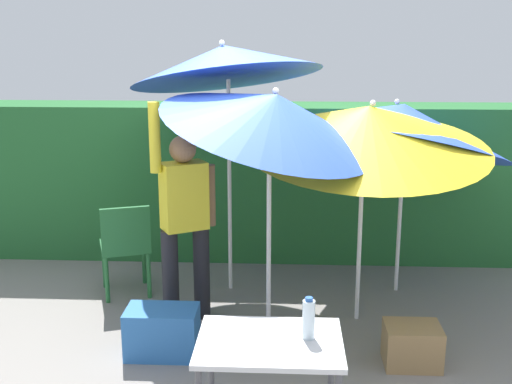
{
  "coord_description": "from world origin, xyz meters",
  "views": [
    {
      "loc": [
        0.26,
        -4.89,
        2.39
      ],
      "look_at": [
        0.0,
        0.3,
        1.1
      ],
      "focal_mm": 44.72,
      "sensor_mm": 36.0,
      "label": 1
    }
  ],
  "objects": [
    {
      "name": "ground_plane",
      "position": [
        0.0,
        0.0,
        0.0
      ],
      "size": [
        24.0,
        24.0,
        0.0
      ],
      "primitive_type": "plane",
      "color": "gray"
    },
    {
      "name": "hedge_row",
      "position": [
        0.0,
        1.89,
        0.83
      ],
      "size": [
        8.0,
        0.7,
        1.66
      ],
      "primitive_type": "cube",
      "color": "#23602D",
      "rests_on": "ground_plane"
    },
    {
      "name": "umbrella_rainbow",
      "position": [
        0.9,
        0.23,
        1.67
      ],
      "size": [
        1.99,
        2.01,
        2.02
      ],
      "color": "silver",
      "rests_on": "ground_plane"
    },
    {
      "name": "umbrella_orange",
      "position": [
        1.28,
        0.93,
        1.6
      ],
      "size": [
        2.16,
        2.08,
        2.18
      ],
      "color": "silver",
      "rests_on": "ground_plane"
    },
    {
      "name": "umbrella_yellow",
      "position": [
        -0.3,
        0.84,
        2.15
      ],
      "size": [
        1.77,
        1.74,
        2.55
      ],
      "color": "silver",
      "rests_on": "ground_plane"
    },
    {
      "name": "umbrella_navy",
      "position": [
        0.15,
        -0.12,
        1.81
      ],
      "size": [
        1.75,
        1.69,
        2.29
      ],
      "color": "silver",
      "rests_on": "ground_plane"
    },
    {
      "name": "person_vendor",
      "position": [
        -0.58,
        0.14,
        0.93
      ],
      "size": [
        0.52,
        0.37,
        1.88
      ],
      "color": "black",
      "rests_on": "ground_plane"
    },
    {
      "name": "chair_plastic",
      "position": [
        -1.23,
        0.63,
        0.51
      ],
      "size": [
        0.56,
        0.56,
        0.89
      ],
      "color": "#236633",
      "rests_on": "ground_plane"
    },
    {
      "name": "cooler_box",
      "position": [
        -0.68,
        -0.48,
        0.19
      ],
      "size": [
        0.54,
        0.33,
        0.37
      ],
      "primitive_type": "cube",
      "color": "#2D6BB7",
      "rests_on": "ground_plane"
    },
    {
      "name": "crate_cardboard",
      "position": [
        1.2,
        -0.54,
        0.16
      ],
      "size": [
        0.41,
        0.32,
        0.31
      ],
      "primitive_type": "cube",
      "color": "#9E7A4C",
      "rests_on": "ground_plane"
    },
    {
      "name": "folding_table",
      "position": [
        0.18,
        -1.7,
        0.67
      ],
      "size": [
        0.8,
        0.6,
        0.76
      ],
      "color": "#4C4C51",
      "rests_on": "ground_plane"
    },
    {
      "name": "bottle_water",
      "position": [
        0.39,
        -1.66,
        0.87
      ],
      "size": [
        0.07,
        0.07,
        0.24
      ],
      "color": "silver",
      "rests_on": "folding_table"
    }
  ]
}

